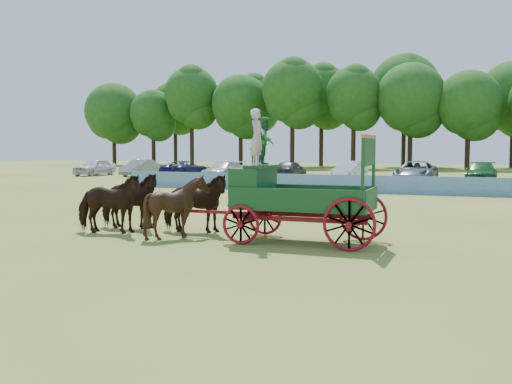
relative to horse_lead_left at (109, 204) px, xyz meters
The scene contains 9 objects.
ground 2.68m from the horse_lead_left, 17.16° to the left, with size 160.00×160.00×0.00m, color #9A9045.
horse_lead_left is the anchor object (origin of this frame).
horse_lead_right 1.10m from the horse_lead_left, 90.00° to the left, with size 1.00×2.20×1.86m, color black.
horse_wheel_left 2.40m from the horse_lead_left, ahead, with size 1.50×1.69×1.86m, color black.
horse_wheel_right 2.64m from the horse_lead_left, 24.62° to the left, with size 1.00×2.20×1.86m, color black.
farm_dray 5.45m from the horse_lead_left, ahead, with size 6.00×2.00×3.73m.
sponsor_banner 18.80m from the horse_lead_left, 85.72° to the left, with size 26.00×0.08×1.05m, color #1E5CA6.
parked_cars 30.91m from the horse_lead_left, 92.81° to the left, with size 46.64×7.55×1.65m.
treeline 62.78m from the horse_lead_left, 90.98° to the left, with size 89.84×21.24×15.73m.
Camera 1 is at (8.19, -15.43, 2.66)m, focal length 40.00 mm.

